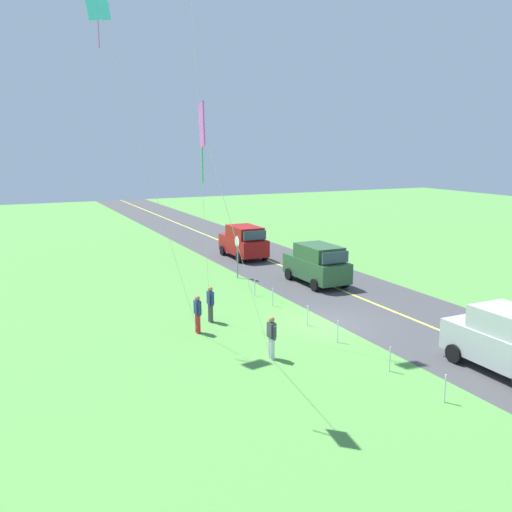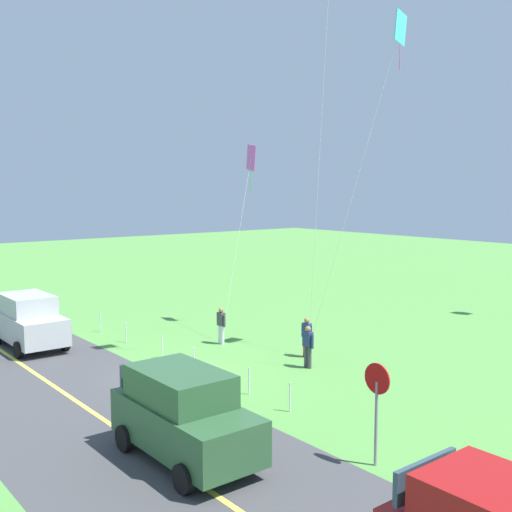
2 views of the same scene
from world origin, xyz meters
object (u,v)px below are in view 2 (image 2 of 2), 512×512
(car_parked_west_near, at_px, (29,320))
(car_suv_foreground, at_px, (184,414))
(stop_sign, at_px, (377,394))
(kite_red_low, at_px, (251,161))
(person_adult_near, at_px, (221,324))
(person_adult_companion, at_px, (308,345))
(kite_yellow_high, at_px, (399,36))
(person_child_watcher, at_px, (307,336))

(car_parked_west_near, bearing_deg, car_suv_foreground, -2.99)
(stop_sign, relative_size, kite_red_low, 0.29)
(car_suv_foreground, distance_m, stop_sign, 4.77)
(car_suv_foreground, distance_m, person_adult_near, 11.52)
(car_suv_foreground, height_order, kite_red_low, kite_red_low)
(car_suv_foreground, height_order, person_adult_companion, car_suv_foreground)
(car_parked_west_near, bearing_deg, kite_red_low, 75.24)
(person_adult_near, xyz_separation_m, person_adult_companion, (4.98, 0.46, 0.00))
(car_suv_foreground, height_order, person_adult_near, car_suv_foreground)
(car_suv_foreground, distance_m, car_parked_west_near, 13.50)
(person_adult_companion, bearing_deg, kite_yellow_high, -156.01)
(person_adult_near, bearing_deg, stop_sign, 50.95)
(person_adult_near, height_order, kite_red_low, kite_red_low)
(car_parked_west_near, height_order, person_child_watcher, car_parked_west_near)
(stop_sign, distance_m, person_adult_near, 12.72)
(kite_yellow_high, bearing_deg, person_adult_near, -141.75)
(person_child_watcher, bearing_deg, car_parked_west_near, 92.11)
(car_suv_foreground, bearing_deg, person_adult_companion, 116.14)
(person_adult_companion, distance_m, kite_red_low, 10.41)
(car_parked_west_near, xyz_separation_m, stop_sign, (16.71, 2.75, 0.65))
(stop_sign, distance_m, person_child_watcher, 9.87)
(person_adult_companion, bearing_deg, person_adult_near, -51.05)
(person_adult_companion, relative_size, kite_red_low, 0.18)
(stop_sign, distance_m, person_adult_companion, 8.39)
(stop_sign, bearing_deg, car_suv_foreground, -133.06)
(person_child_watcher, height_order, kite_yellow_high, kite_yellow_high)
(stop_sign, bearing_deg, person_adult_companion, 148.13)
(stop_sign, height_order, person_adult_near, stop_sign)
(car_parked_west_near, relative_size, person_adult_companion, 2.75)
(kite_red_low, bearing_deg, stop_sign, -26.98)
(person_child_watcher, distance_m, kite_yellow_high, 12.25)
(car_parked_west_near, bearing_deg, stop_sign, 9.34)
(car_parked_west_near, bearing_deg, person_adult_near, 55.19)
(car_parked_west_near, distance_m, stop_sign, 16.95)
(car_parked_west_near, distance_m, person_adult_companion, 12.00)
(person_adult_companion, height_order, kite_yellow_high, kite_yellow_high)
(person_adult_companion, height_order, kite_red_low, kite_red_low)
(person_adult_near, relative_size, kite_red_low, 0.18)
(person_adult_companion, bearing_deg, person_child_watcher, -97.77)
(car_parked_west_near, distance_m, kite_yellow_high, 19.02)
(kite_red_low, height_order, kite_yellow_high, kite_yellow_high)
(car_parked_west_near, distance_m, person_child_watcher, 11.78)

